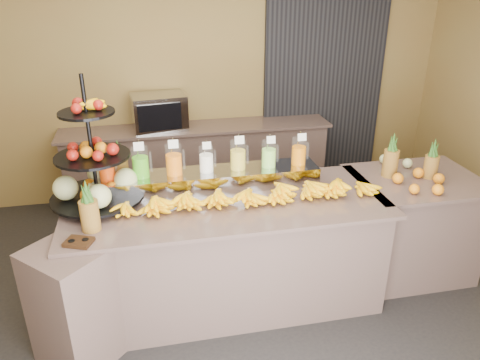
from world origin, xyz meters
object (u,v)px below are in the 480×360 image
object	(u,v)px
banana_heap	(248,192)
condiment_caddy	(79,242)
right_fruit_pile	(414,173)
pitcher_tray	(207,180)
fruit_stand	(102,173)
oven_warmer	(159,112)

from	to	relation	value
banana_heap	condiment_caddy	size ratio (longest dim) A/B	11.95
banana_heap	right_fruit_pile	xyz separation A→B (m)	(1.46, 0.07, -0.00)
pitcher_tray	fruit_stand	world-z (taller)	fruit_stand
fruit_stand	oven_warmer	distance (m)	1.83
banana_heap	oven_warmer	size ratio (longest dim) A/B	3.55
fruit_stand	banana_heap	bearing A→B (deg)	-27.15
pitcher_tray	condiment_caddy	xyz separation A→B (m)	(-0.95, -0.68, -0.06)
pitcher_tray	right_fruit_pile	distance (m)	1.75
pitcher_tray	condiment_caddy	distance (m)	1.17
right_fruit_pile	oven_warmer	size ratio (longest dim) A/B	0.77
right_fruit_pile	banana_heap	bearing A→B (deg)	-177.33
pitcher_tray	right_fruit_pile	xyz separation A→B (m)	(1.74, -0.23, 0.00)
condiment_caddy	pitcher_tray	bearing A→B (deg)	35.43
banana_heap	fruit_stand	world-z (taller)	fruit_stand
pitcher_tray	condiment_caddy	size ratio (longest dim) A/B	10.64
banana_heap	fruit_stand	distance (m)	1.12
condiment_caddy	right_fruit_pile	size ratio (longest dim) A/B	0.38
right_fruit_pile	oven_warmer	world-z (taller)	oven_warmer
fruit_stand	condiment_caddy	distance (m)	0.65
oven_warmer	condiment_caddy	bearing A→B (deg)	-112.43
banana_heap	oven_warmer	xyz separation A→B (m)	(-0.58, 1.97, 0.12)
condiment_caddy	fruit_stand	bearing A→B (deg)	76.33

